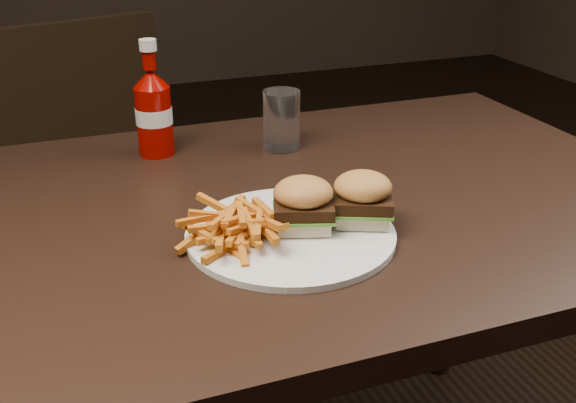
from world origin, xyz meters
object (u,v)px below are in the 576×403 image
object	(u,v)px
chair_far	(61,188)
dining_table	(301,207)
ketchup_bottle	(155,122)
plate	(291,234)
tumbler	(282,120)

from	to	relation	value
chair_far	dining_table	bearing A→B (deg)	92.67
chair_far	ketchup_bottle	xyz separation A→B (m)	(0.17, -0.67, 0.38)
plate	chair_far	bearing A→B (deg)	105.23
ketchup_bottle	tumbler	world-z (taller)	ketchup_bottle
chair_far	plate	size ratio (longest dim) A/B	1.56
dining_table	chair_far	xyz separation A→B (m)	(-0.35, 0.93, -0.30)
dining_table	ketchup_bottle	size ratio (longest dim) A/B	9.43
plate	ketchup_bottle	size ratio (longest dim) A/B	2.28
dining_table	chair_far	size ratio (longest dim) A/B	2.65
dining_table	plate	size ratio (longest dim) A/B	4.14
plate	tumbler	xyz separation A→B (m)	(0.11, 0.33, 0.05)
plate	tumbler	distance (m)	0.36
dining_table	tumbler	distance (m)	0.23
dining_table	plate	distance (m)	0.14
plate	dining_table	bearing A→B (deg)	62.66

